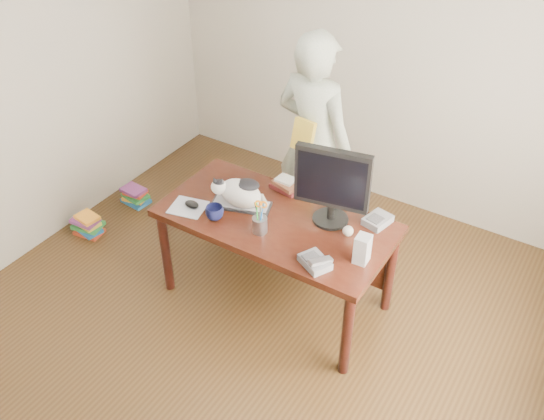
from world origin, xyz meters
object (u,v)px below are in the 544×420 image
(phone, at_px, (315,262))
(book_stack, at_px, (287,185))
(baseball, at_px, (348,231))
(mouse, at_px, (192,204))
(calculator, at_px, (378,220))
(coffee_mug, at_px, (215,213))
(book_pile_a, at_px, (88,225))
(keyboard, at_px, (241,205))
(monitor, at_px, (332,183))
(desk, at_px, (282,229))
(cat, at_px, (239,192))
(pen_cup, at_px, (260,223))
(speaker, at_px, (362,249))
(person, at_px, (314,143))
(book_pile_b, at_px, (135,196))

(phone, relative_size, book_stack, 0.98)
(baseball, bearing_deg, book_stack, 158.12)
(mouse, bearing_deg, calculator, 10.53)
(baseball, bearing_deg, coffee_mug, -159.38)
(book_pile_a, bearing_deg, book_stack, 18.29)
(keyboard, height_order, baseball, baseball)
(coffee_mug, bearing_deg, monitor, 29.47)
(desk, xyz_separation_m, cat, (-0.29, -0.10, 0.27))
(pen_cup, distance_m, phone, 0.48)
(desk, bearing_deg, calculator, 21.15)
(mouse, relative_size, speaker, 0.63)
(cat, relative_size, mouse, 3.25)
(coffee_mug, bearing_deg, book_stack, 67.78)
(speaker, distance_m, person, 1.21)
(cat, distance_m, phone, 0.80)
(person, bearing_deg, speaker, 139.73)
(coffee_mug, relative_size, book_pile_b, 0.48)
(keyboard, distance_m, phone, 0.78)
(phone, xyz_separation_m, book_pile_a, (-2.21, 0.08, -0.69))
(calculator, xyz_separation_m, book_pile_a, (-2.36, -0.51, -0.69))
(book_stack, bearing_deg, mouse, -118.10)
(person, bearing_deg, mouse, 73.72)
(keyboard, bearing_deg, calculator, 2.06)
(baseball, bearing_deg, speaker, -44.88)
(keyboard, height_order, coffee_mug, coffee_mug)
(phone, height_order, baseball, phone)
(cat, height_order, mouse, cat)
(mouse, bearing_deg, coffee_mug, -18.64)
(book_pile_a, bearing_deg, baseball, 7.44)
(mouse, relative_size, calculator, 0.58)
(cat, height_order, coffee_mug, cat)
(desk, relative_size, calculator, 7.57)
(cat, distance_m, monitor, 0.67)
(desk, bearing_deg, speaker, -13.92)
(mouse, bearing_deg, keyboard, 20.54)
(desk, height_order, speaker, speaker)
(baseball, height_order, book_pile_b, baseball)
(pen_cup, height_order, calculator, pen_cup)
(baseball, bearing_deg, mouse, -164.24)
(cat, bearing_deg, coffee_mug, -124.44)
(baseball, bearing_deg, phone, -95.76)
(speaker, distance_m, book_pile_b, 2.56)
(monitor, bearing_deg, keyboard, -175.14)
(desk, bearing_deg, person, 101.93)
(cat, xyz_separation_m, book_pile_a, (-1.46, -0.18, -0.78))
(phone, relative_size, speaker, 1.21)
(keyboard, relative_size, book_pile_b, 1.71)
(monitor, distance_m, mouse, 1.00)
(book_pile_a, bearing_deg, calculator, 12.28)
(keyboard, bearing_deg, desk, 0.20)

